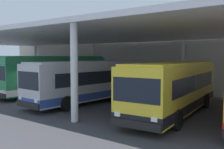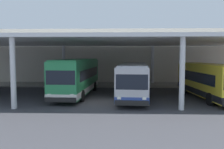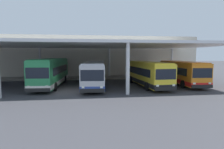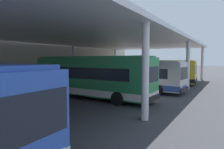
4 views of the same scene
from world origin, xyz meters
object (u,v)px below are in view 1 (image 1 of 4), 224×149
object	(u,v)px
bench_waiting	(84,79)
bus_middle_bay	(89,81)
bus_far_bay	(175,87)
trash_bin	(104,80)
bus_second_bay	(56,74)

from	to	relation	value
bench_waiting	bus_middle_bay	bearing A→B (deg)	-45.72
bus_middle_bay	bus_far_bay	world-z (taller)	same
bench_waiting	bus_far_bay	bearing A→B (deg)	-30.26
bus_middle_bay	trash_bin	world-z (taller)	bus_middle_bay
bus_second_bay	bus_far_bay	distance (m)	12.47
trash_bin	bus_middle_bay	bearing A→B (deg)	-58.20
bus_far_bay	trash_bin	xyz separation A→B (m)	(-12.60, 9.15, -0.98)
bus_second_bay	bus_middle_bay	distance (m)	5.71
bench_waiting	bus_second_bay	bearing A→B (deg)	-64.94
bus_middle_bay	bus_far_bay	size ratio (longest dim) A/B	1.00
bus_far_bay	trash_bin	size ratio (longest dim) A/B	10.88
bus_far_bay	bench_waiting	distance (m)	18.68
bus_second_bay	bus_middle_bay	xyz separation A→B (m)	(5.51, -1.49, -0.19)
bus_second_bay	trash_bin	xyz separation A→B (m)	(-0.21, 7.73, -1.16)
bus_second_bay	bus_far_bay	xyz separation A→B (m)	(12.38, -1.43, -0.19)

